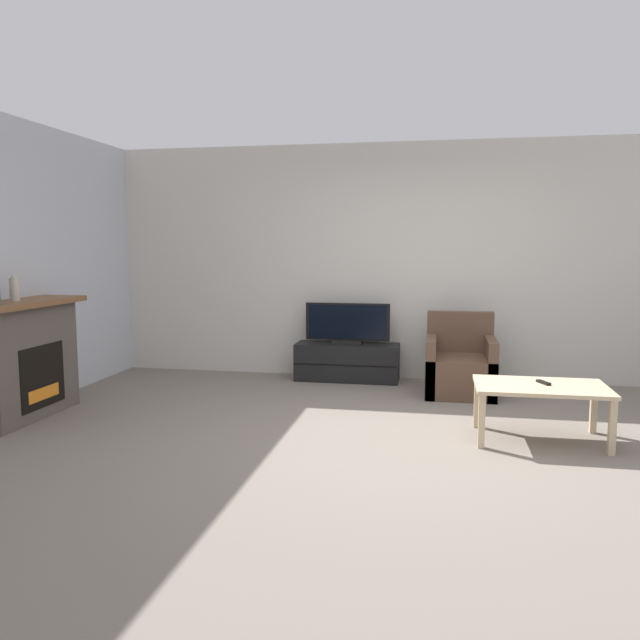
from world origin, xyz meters
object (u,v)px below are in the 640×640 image
Objects in this scene: mantel_vase_centre_left at (14,289)px; remote at (543,382)px; tv at (347,325)px; fireplace at (24,358)px; tv_stand at (347,362)px; armchair at (460,367)px; coffee_table at (541,392)px.

mantel_vase_centre_left reaches higher than remote.
tv is (2.59, 2.19, -0.53)m from mantel_vase_centre_left.
fireplace reaches higher than remote.
tv_stand is 1.32m from armchair.
remote is (1.84, -1.89, 0.25)m from tv_stand.
remote is at bearing 61.85° from coffee_table.
armchair is (1.25, -0.42, -0.36)m from tv.
fireplace is at bearing -177.93° from coffee_table.
tv is at bearing 133.15° from coffee_table.
mantel_vase_centre_left is at bearing -79.78° from fireplace.
tv_stand is 1.41× the size of armchair.
tv is (0.00, -0.00, 0.43)m from tv_stand.
mantel_vase_centre_left is at bearing -176.72° from coffee_table.
remote is at bearing -45.75° from tv.
fireplace is 1.05× the size of tv_stand.
tv_stand is 2.65m from remote.
fireplace reaches higher than tv.
tv is (2.61, 2.09, 0.10)m from fireplace.
armchair is (3.85, 1.67, -0.26)m from fireplace.
tv_stand is 2.66m from coffee_table.
fireplace is at bearing -141.21° from tv_stand.
fireplace is 4.45m from remote.
fireplace is 3.34m from tv.
tv is 0.95× the size of coffee_table.
remote is (0.03, 0.05, 0.06)m from coffee_table.
mantel_vase_centre_left is 0.19× the size of tv_stand.
tv_stand is at bearing 133.12° from coffee_table.
tv_stand is 1.22× the size of tv.
mantel_vase_centre_left is at bearing -139.82° from tv_stand.
fireplace is 1.22× the size of coffee_table.
coffee_table is at bearing 2.07° from fireplace.
mantel_vase_centre_left is at bearing 159.26° from remote.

